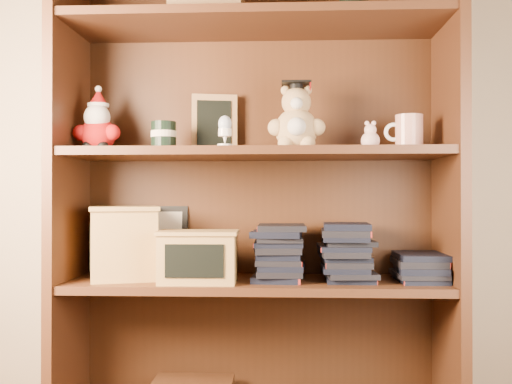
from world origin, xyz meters
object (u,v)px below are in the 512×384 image
at_px(grad_teddy_bear, 296,123).
at_px(teacher_mug, 408,132).
at_px(treats_box, 124,242).
at_px(bookcase, 256,205).

xyz_separation_m(grad_teddy_bear, teacher_mug, (0.34, 0.01, -0.03)).
bearing_deg(treats_box, grad_teddy_bear, -0.58).
relative_size(teacher_mug, treats_box, 0.46).
xyz_separation_m(bookcase, grad_teddy_bear, (0.13, -0.06, 0.25)).
xyz_separation_m(bookcase, teacher_mug, (0.47, -0.05, 0.22)).
bearing_deg(bookcase, teacher_mug, -6.20).
relative_size(bookcase, grad_teddy_bear, 7.53).
bearing_deg(grad_teddy_bear, bookcase, 155.74).
height_order(grad_teddy_bear, teacher_mug, grad_teddy_bear).
distance_m(bookcase, grad_teddy_bear, 0.29).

